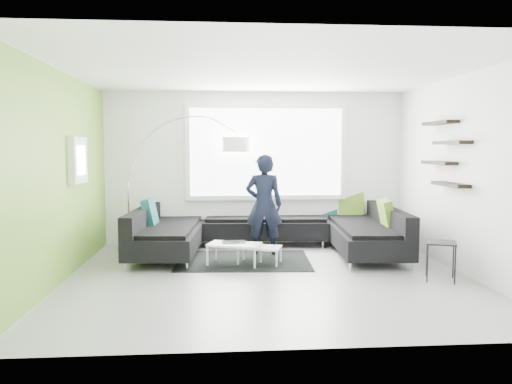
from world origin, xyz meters
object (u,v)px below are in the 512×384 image
at_px(side_table, 441,261).
at_px(person, 264,205).
at_px(sectional_sofa, 267,229).
at_px(coffee_table, 247,254).
at_px(arc_lamp, 128,183).
at_px(laptop, 234,242).

relative_size(side_table, person, 0.31).
xyz_separation_m(sectional_sofa, side_table, (2.16, -1.89, -0.15)).
height_order(coffee_table, person, person).
height_order(sectional_sofa, side_table, sectional_sofa).
bearing_deg(arc_lamp, person, -11.55).
height_order(coffee_table, laptop, laptop).
distance_m(coffee_table, arc_lamp, 2.64).
distance_m(arc_lamp, side_table, 5.27).
height_order(arc_lamp, laptop, arc_lamp).
bearing_deg(side_table, sectional_sofa, 138.79).
height_order(sectional_sofa, person, person).
relative_size(arc_lamp, side_table, 4.50).
height_order(sectional_sofa, laptop, sectional_sofa).
bearing_deg(arc_lamp, laptop, -32.23).
height_order(coffee_table, arc_lamp, arc_lamp).
relative_size(coffee_table, arc_lamp, 0.43).
distance_m(coffee_table, person, 1.02).
bearing_deg(coffee_table, laptop, -163.37).
relative_size(sectional_sofa, side_table, 8.57).
relative_size(sectional_sofa, person, 2.67).
bearing_deg(sectional_sofa, side_table, -37.08).
relative_size(coffee_table, side_table, 1.92).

